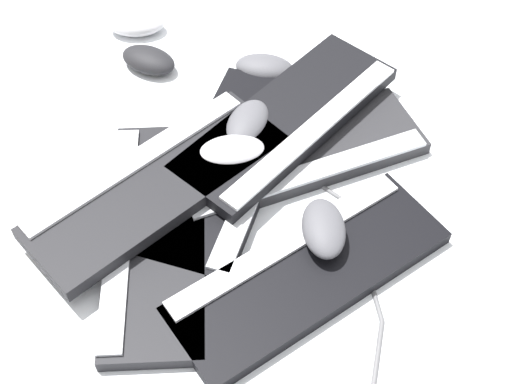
{
  "coord_description": "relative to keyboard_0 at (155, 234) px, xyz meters",
  "views": [
    {
      "loc": [
        0.57,
        0.49,
        0.93
      ],
      "look_at": [
        0.08,
        -0.02,
        0.03
      ],
      "focal_mm": 50.0,
      "sensor_mm": 36.0,
      "label": 1
    }
  ],
  "objects": [
    {
      "name": "ground_plane",
      "position": [
        -0.24,
        0.08,
        -0.01
      ],
      "size": [
        3.2,
        3.2,
        0.0
      ],
      "primitive_type": "plane",
      "color": "silver"
    },
    {
      "name": "keyboard_0",
      "position": [
        0.0,
        0.0,
        0.0
      ],
      "size": [
        0.4,
        0.43,
        0.03
      ],
      "color": "black",
      "rests_on": "ground"
    },
    {
      "name": "keyboard_1",
      "position": [
        -0.12,
        0.21,
        0.0
      ],
      "size": [
        0.46,
        0.22,
        0.03
      ],
      "color": "black",
      "rests_on": "ground"
    },
    {
      "name": "keyboard_2",
      "position": [
        -0.28,
        0.04,
        0.0
      ],
      "size": [
        0.46,
        0.31,
        0.03
      ],
      "color": "#232326",
      "rests_on": "ground"
    },
    {
      "name": "keyboard_3",
      "position": [
        -0.18,
        -0.02,
        0.0
      ],
      "size": [
        0.46,
        0.34,
        0.03
      ],
      "color": "black",
      "rests_on": "ground"
    },
    {
      "name": "keyboard_4",
      "position": [
        -0.05,
        -0.05,
        0.03
      ],
      "size": [
        0.44,
        0.16,
        0.03
      ],
      "color": "black",
      "rests_on": "keyboard_0"
    },
    {
      "name": "keyboard_5",
      "position": [
        -0.3,
        -0.01,
        0.03
      ],
      "size": [
        0.45,
        0.18,
        0.03
      ],
      "color": "black",
      "rests_on": "keyboard_2"
    },
    {
      "name": "mouse_0",
      "position": [
        -0.18,
        -0.02,
        0.04
      ],
      "size": [
        0.13,
        0.12,
        0.04
      ],
      "primitive_type": "ellipsoid",
      "rotation": [
        0.0,
        0.0,
        5.64
      ],
      "color": "#B7B7BC",
      "rests_on": "keyboard_3"
    },
    {
      "name": "mouse_1",
      "position": [
        -0.25,
        -0.32,
        0.01
      ],
      "size": [
        0.1,
        0.13,
        0.04
      ],
      "primitive_type": "ellipsoid",
      "rotation": [
        0.0,
        0.0,
        1.89
      ],
      "color": "black",
      "rests_on": "ground"
    },
    {
      "name": "mouse_2",
      "position": [
        -0.39,
        -0.15,
        0.01
      ],
      "size": [
        0.12,
        0.13,
        0.04
      ],
      "primitive_type": "ellipsoid",
      "rotation": [
        0.0,
        0.0,
        2.19
      ],
      "color": "#4C4C51",
      "rests_on": "ground"
    },
    {
      "name": "mouse_3",
      "position": [
        -0.25,
        -0.05,
        0.04
      ],
      "size": [
        0.13,
        0.11,
        0.04
      ],
      "primitive_type": "ellipsoid",
      "rotation": [
        0.0,
        0.0,
        3.56
      ],
      "color": "#4C4C51",
      "rests_on": "keyboard_3"
    },
    {
      "name": "mouse_4",
      "position": [
        -0.18,
        0.19,
        0.04
      ],
      "size": [
        0.12,
        0.13,
        0.04
      ],
      "primitive_type": "ellipsoid",
      "rotation": [
        0.0,
        0.0,
        0.87
      ],
      "color": "#4C4C51",
      "rests_on": "keyboard_1"
    },
    {
      "name": "mouse_5",
      "position": [
        -0.3,
        -0.42,
        0.01
      ],
      "size": [
        0.13,
        0.12,
        0.04
      ],
      "primitive_type": "ellipsoid",
      "rotation": [
        0.0,
        0.0,
        2.4
      ],
      "color": "#B7B7BC",
      "rests_on": "ground"
    },
    {
      "name": "cable_0",
      "position": [
        -0.13,
        0.16,
        -0.01
      ],
      "size": [
        0.36,
        0.58,
        0.01
      ],
      "color": "#59595B",
      "rests_on": "ground"
    }
  ]
}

